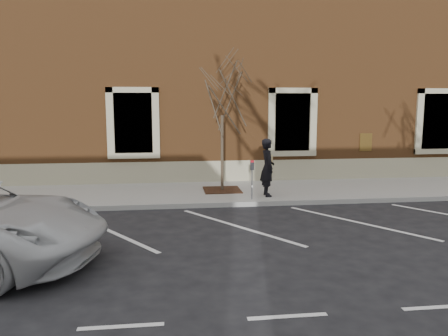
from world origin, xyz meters
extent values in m
plane|color=#28282B|center=(0.00, 0.00, 0.00)|extent=(120.00, 120.00, 0.00)
cube|color=#A09E97|center=(0.00, 1.75, 0.07)|extent=(40.00, 3.50, 0.15)
cube|color=#9E9E99|center=(0.00, -0.05, 0.07)|extent=(40.00, 0.12, 0.15)
cube|color=brown|center=(0.00, 7.75, 4.00)|extent=(40.00, 8.50, 8.00)
cube|color=tan|center=(0.00, 3.53, 0.55)|extent=(40.00, 0.06, 0.80)
cube|color=black|center=(-3.00, 3.65, 2.40)|extent=(1.40, 0.30, 2.20)
cube|color=tan|center=(-3.00, 3.48, 1.20)|extent=(1.90, 0.20, 0.20)
cube|color=black|center=(3.00, 3.65, 2.40)|extent=(1.40, 0.30, 2.20)
cube|color=tan|center=(3.00, 3.48, 1.20)|extent=(1.90, 0.20, 0.20)
cube|color=black|center=(9.00, 3.65, 2.40)|extent=(1.40, 0.30, 2.20)
cube|color=tan|center=(9.00, 3.48, 1.20)|extent=(1.90, 0.20, 0.20)
imported|color=black|center=(1.42, 0.69, 1.08)|extent=(0.47, 0.69, 1.86)
cylinder|color=#595B60|center=(0.83, 0.25, 0.61)|extent=(0.04, 0.04, 0.92)
cube|color=black|center=(0.83, 0.25, 1.19)|extent=(0.11, 0.08, 0.24)
cube|color=#B70C1A|center=(0.83, 0.25, 1.34)|extent=(0.10, 0.08, 0.06)
cube|color=white|center=(0.83, 0.21, 0.57)|extent=(0.05, 0.00, 0.06)
cube|color=#3B2013|center=(0.08, 1.77, 0.17)|extent=(1.25, 1.25, 0.03)
cylinder|color=#463A2B|center=(0.08, 1.77, 1.44)|extent=(0.10, 0.10, 2.57)
camera|label=1|loc=(-1.67, -12.87, 3.10)|focal=35.00mm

